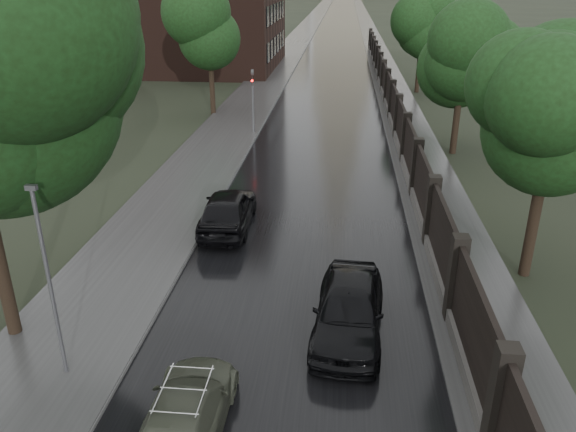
# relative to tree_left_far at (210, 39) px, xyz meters

# --- Properties ---
(road) EXTENTS (8.00, 420.00, 0.02)m
(road) POSITION_rel_tree_left_far_xyz_m (8.00, 160.00, -5.23)
(road) COLOR black
(road) RESTS_ON ground
(sidewalk_left) EXTENTS (4.00, 420.00, 0.16)m
(sidewalk_left) POSITION_rel_tree_left_far_xyz_m (2.00, 160.00, -5.16)
(sidewalk_left) COLOR #2D2D2D
(sidewalk_left) RESTS_ON ground
(verge_right) EXTENTS (3.00, 420.00, 0.08)m
(verge_right) POSITION_rel_tree_left_far_xyz_m (13.50, 160.00, -5.20)
(verge_right) COLOR #2D2D2D
(verge_right) RESTS_ON ground
(fence_right) EXTENTS (0.45, 75.72, 2.70)m
(fence_right) POSITION_rel_tree_left_far_xyz_m (12.60, 2.01, -4.23)
(fence_right) COLOR #383533
(fence_right) RESTS_ON ground
(tree_left_far) EXTENTS (4.25, 4.25, 7.39)m
(tree_left_far) POSITION_rel_tree_left_far_xyz_m (0.00, 0.00, 0.00)
(tree_left_far) COLOR black
(tree_left_far) RESTS_ON ground
(tree_right_a) EXTENTS (4.08, 4.08, 7.01)m
(tree_right_a) POSITION_rel_tree_left_far_xyz_m (15.50, -22.00, -0.29)
(tree_right_a) COLOR black
(tree_right_a) RESTS_ON ground
(tree_right_b) EXTENTS (4.08, 4.08, 7.01)m
(tree_right_b) POSITION_rel_tree_left_far_xyz_m (15.50, -8.00, -0.29)
(tree_right_b) COLOR black
(tree_right_b) RESTS_ON ground
(tree_right_c) EXTENTS (4.08, 4.08, 7.01)m
(tree_right_c) POSITION_rel_tree_left_far_xyz_m (15.50, 10.00, -0.29)
(tree_right_c) COLOR black
(tree_right_c) RESTS_ON ground
(lamp_post) EXTENTS (0.25, 0.12, 5.11)m
(lamp_post) POSITION_rel_tree_left_far_xyz_m (2.60, -28.50, -2.57)
(lamp_post) COLOR #59595E
(lamp_post) RESTS_ON ground
(traffic_light) EXTENTS (0.16, 0.32, 4.00)m
(traffic_light) POSITION_rel_tree_left_far_xyz_m (3.70, -5.01, -2.84)
(traffic_light) COLOR #59595E
(traffic_light) RESTS_ON ground
(volga_sedan) EXTENTS (1.73, 4.22, 1.22)m
(volga_sedan) POSITION_rel_tree_left_far_xyz_m (6.12, -30.13, -4.63)
(volga_sedan) COLOR #3D4134
(volga_sedan) RESTS_ON ground
(hatchback_left) EXTENTS (1.99, 4.70, 1.59)m
(hatchback_left) POSITION_rel_tree_left_far_xyz_m (4.88, -19.25, -4.45)
(hatchback_left) COLOR black
(hatchback_left) RESTS_ON ground
(car_right_near) EXTENTS (2.20, 4.79, 1.59)m
(car_right_near) POSITION_rel_tree_left_far_xyz_m (9.60, -25.97, -4.45)
(car_right_near) COLOR black
(car_right_near) RESTS_ON ground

